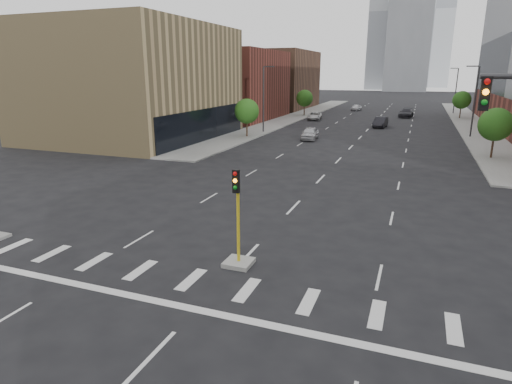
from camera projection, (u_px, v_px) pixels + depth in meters
The scene contains 21 objects.
sidewalk_left_far at pixel (298, 116), 82.75m from camera, with size 5.00×92.00×0.15m, color gray.
sidewalk_right_far at pixel (469, 122), 72.57m from camera, with size 5.00×92.00×0.15m, color gray.
building_left_mid at pixel (134, 83), 54.48m from camera, with size 20.00×24.00×14.00m, color #9E8659.
building_left_far_a at pixel (221, 85), 78.17m from camera, with size 20.00×22.00×12.00m, color brown.
building_left_far_b at pixel (267, 80), 101.45m from camera, with size 20.00×24.00×13.00m, color brown.
tower_left at pixel (395, 13), 202.41m from camera, with size 22.00×22.00×70.00m, color #B2B7BC.
tower_right at pixel (435, 11), 230.98m from camera, with size 20.00×20.00×80.00m, color #B2B7BC.
tower_mid at pixel (409, 39), 185.21m from camera, with size 18.00×18.00×44.00m, color slate.
median_traffic_signal at pixel (238, 245), 18.84m from camera, with size 1.20×1.20×4.40m.
streetlight_right_a at pixel (474, 99), 54.66m from camera, with size 1.60×0.22×9.07m.
streetlight_right_b at pixel (456, 89), 86.19m from camera, with size 1.60×0.22×9.07m.
streetlight_left at pixel (264, 97), 59.25m from camera, with size 1.60×0.22×9.07m.
tree_left_near at pixel (247, 111), 55.38m from camera, with size 3.20×3.20×4.85m.
tree_left_far at pixel (305, 98), 82.41m from camera, with size 3.20×3.20×4.85m.
tree_right_near at pixel (496, 125), 41.39m from camera, with size 3.20×3.20×4.85m.
tree_right_far at pixel (462, 100), 77.42m from camera, with size 3.20×3.20×4.85m.
car_near_left at pixel (310, 133), 54.27m from camera, with size 1.85×4.59×1.56m, color #A6A7AB.
car_mid_right at pixel (380, 122), 66.15m from camera, with size 1.67×4.80×1.58m, color black.
car_far_left at pixel (315, 116), 76.54m from camera, with size 2.29×4.96×1.38m, color silver.
car_deep_right at pixel (406, 113), 80.75m from camera, with size 2.26×5.56×1.61m, color #222228.
car_distant at pixel (356, 108), 94.66m from camera, with size 1.61×4.00×1.36m, color silver.
Camera 1 is at (6.90, -7.13, 8.33)m, focal length 30.00 mm.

